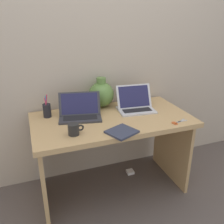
# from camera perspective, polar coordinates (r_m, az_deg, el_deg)

# --- Properties ---
(ground_plane) EXTENTS (6.00, 6.00, 0.00)m
(ground_plane) POSITION_cam_1_polar(r_m,az_deg,el_deg) (2.41, -0.00, -17.31)
(ground_plane) COLOR #564C47
(back_wall) EXTENTS (4.40, 0.04, 2.40)m
(back_wall) POSITION_cam_1_polar(r_m,az_deg,el_deg) (2.24, -3.47, 13.72)
(back_wall) COLOR #BCAD99
(back_wall) RESTS_ON ground
(desk) EXTENTS (1.30, 0.69, 0.72)m
(desk) POSITION_cam_1_polar(r_m,az_deg,el_deg) (2.09, -0.00, -5.46)
(desk) COLOR tan
(desk) RESTS_ON ground
(laptop_left) EXTENTS (0.38, 0.28, 0.20)m
(laptop_left) POSITION_cam_1_polar(r_m,az_deg,el_deg) (2.03, -7.49, 0.19)
(laptop_left) COLOR #333338
(laptop_left) RESTS_ON desk
(laptop_right) EXTENTS (0.33, 0.26, 0.21)m
(laptop_right) POSITION_cam_1_polar(r_m,az_deg,el_deg) (2.18, 5.42, 1.95)
(laptop_right) COLOR silver
(laptop_right) RESTS_ON desk
(green_vase) EXTENTS (0.23, 0.23, 0.27)m
(green_vase) POSITION_cam_1_polar(r_m,az_deg,el_deg) (2.23, -2.51, 4.23)
(green_vase) COLOR #5B843D
(green_vase) RESTS_ON desk
(notebook_stack) EXTENTS (0.25, 0.24, 0.02)m
(notebook_stack) POSITION_cam_1_polar(r_m,az_deg,el_deg) (1.77, 2.30, -4.66)
(notebook_stack) COLOR #33384C
(notebook_stack) RESTS_ON desk
(coffee_mug) EXTENTS (0.12, 0.08, 0.08)m
(coffee_mug) POSITION_cam_1_polar(r_m,az_deg,el_deg) (1.75, -8.90, -4.00)
(coffee_mug) COLOR black
(coffee_mug) RESTS_ON desk
(pen_cup) EXTENTS (0.06, 0.06, 0.19)m
(pen_cup) POSITION_cam_1_polar(r_m,az_deg,el_deg) (2.08, -14.96, 0.40)
(pen_cup) COLOR black
(pen_cup) RESTS_ON desk
(scissors) EXTENTS (0.15, 0.08, 0.01)m
(scissors) POSITION_cam_1_polar(r_m,az_deg,el_deg) (1.99, 14.98, -2.36)
(scissors) COLOR #B7B7BC
(scissors) RESTS_ON desk
(power_brick) EXTENTS (0.07, 0.07, 0.03)m
(power_brick) POSITION_cam_1_polar(r_m,az_deg,el_deg) (2.58, 4.25, -13.77)
(power_brick) COLOR white
(power_brick) RESTS_ON ground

